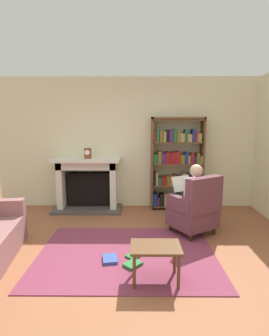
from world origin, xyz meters
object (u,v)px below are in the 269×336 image
(fireplace, at_px, (88,182))
(mantel_clock, at_px, (88,153))
(bookshelf, at_px, (177,165))
(seated_reader, at_px, (191,195))
(armchair_reading, at_px, (196,209))
(side_table, at_px, (156,251))

(fireplace, xyz_separation_m, mantel_clock, (0.03, -0.10, 0.61))
(bookshelf, relative_size, seated_reader, 1.66)
(fireplace, bearing_deg, armchair_reading, -33.63)
(armchair_reading, distance_m, side_table, 1.51)
(armchair_reading, bearing_deg, fireplace, -65.62)
(bookshelf, height_order, side_table, bookshelf)
(bookshelf, height_order, seated_reader, bookshelf)
(fireplace, distance_m, seated_reader, 2.23)
(armchair_reading, height_order, seated_reader, seated_reader)
(seated_reader, bearing_deg, bookshelf, -119.35)
(armchair_reading, relative_size, side_table, 1.73)
(mantel_clock, bearing_deg, armchair_reading, -32.00)
(mantel_clock, relative_size, bookshelf, 0.11)
(fireplace, distance_m, bookshelf, 1.86)
(seated_reader, bearing_deg, armchair_reading, 90.00)
(seated_reader, bearing_deg, side_table, 32.88)
(fireplace, distance_m, side_table, 2.90)
(bookshelf, relative_size, side_table, 3.38)
(seated_reader, xyz_separation_m, side_table, (-0.67, -1.42, -0.26))
(armchair_reading, relative_size, seated_reader, 0.85)
(armchair_reading, distance_m, seated_reader, 0.23)
(mantel_clock, height_order, side_table, mantel_clock)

